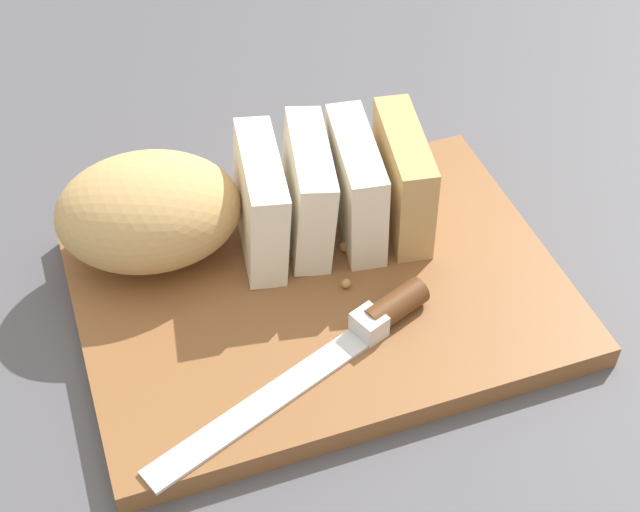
% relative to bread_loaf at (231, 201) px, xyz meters
% --- Properties ---
extents(ground_plane, '(3.00, 3.00, 0.00)m').
position_rel_bread_loaf_xyz_m(ground_plane, '(0.05, -0.07, -0.06)').
color(ground_plane, '#4C4C51').
extents(cutting_board, '(0.37, 0.28, 0.02)m').
position_rel_bread_loaf_xyz_m(cutting_board, '(0.05, -0.07, -0.05)').
color(cutting_board, brown).
rests_on(cutting_board, ground_plane).
extents(bread_loaf, '(0.30, 0.14, 0.09)m').
position_rel_bread_loaf_xyz_m(bread_loaf, '(0.00, 0.00, 0.00)').
color(bread_loaf, tan).
rests_on(bread_loaf, cutting_board).
extents(bread_knife, '(0.23, 0.11, 0.02)m').
position_rel_bread_loaf_xyz_m(bread_knife, '(0.06, -0.13, -0.03)').
color(bread_knife, silver).
rests_on(bread_knife, cutting_board).
extents(crumb_near_knife, '(0.01, 0.01, 0.01)m').
position_rel_bread_loaf_xyz_m(crumb_near_knife, '(0.07, -0.08, -0.04)').
color(crumb_near_knife, tan).
rests_on(crumb_near_knife, cutting_board).
extents(crumb_near_loaf, '(0.01, 0.01, 0.01)m').
position_rel_bread_loaf_xyz_m(crumb_near_loaf, '(0.08, -0.04, -0.04)').
color(crumb_near_loaf, tan).
rests_on(crumb_near_loaf, cutting_board).
extents(crumb_stray_left, '(0.00, 0.00, 0.00)m').
position_rel_bread_loaf_xyz_m(crumb_stray_left, '(0.01, -0.03, -0.04)').
color(crumb_stray_left, tan).
rests_on(crumb_stray_left, cutting_board).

